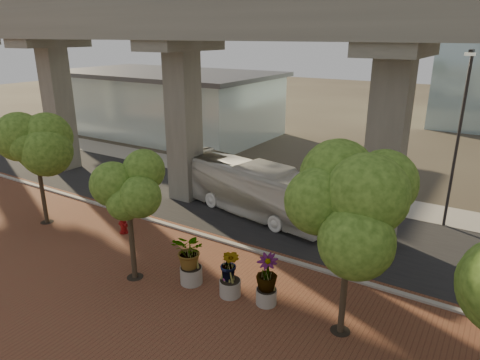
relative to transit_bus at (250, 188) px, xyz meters
The scene contains 17 objects.
ground 2.93m from the transit_bus, 56.90° to the right, with size 160.00×160.00×0.00m, color #342F26.
brick_plaza 10.31m from the transit_bus, 82.24° to the right, with size 70.00×13.00×0.06m, color brown.
asphalt_road 2.02m from the transit_bus, ahead, with size 90.00×8.00×0.04m, color black.
curb_strip 4.56m from the transit_bus, 71.48° to the right, with size 70.00×0.25×0.16m, color gray.
far_sidewalk 5.75m from the transit_bus, 75.65° to the left, with size 90.00×3.00×0.06m, color gray.
transit_viaduct 5.96m from the transit_bus, ahead, with size 72.00×5.60×12.40m.
station_pavilion 23.29m from the transit_bus, 143.29° to the left, with size 23.00×13.00×6.30m.
transit_bus is the anchor object (origin of this frame).
fire_hydrant 7.31m from the transit_bus, 124.06° to the right, with size 0.51×0.46×1.02m.
planter_front 8.09m from the transit_bus, 76.57° to the right, with size 2.05×2.05×2.26m.
planter_right 9.13m from the transit_bus, 55.08° to the right, with size 1.95×1.95×2.09m.
planter_left 8.61m from the transit_bus, 64.26° to the right, with size 1.89×1.89×2.08m.
street_tree_far_west 11.77m from the transit_bus, 139.77° to the right, with size 3.96×3.96×6.36m.
street_tree_near_west 9.17m from the transit_bus, 92.79° to the right, with size 3.07×3.07×5.33m.
street_tree_near_east 11.60m from the transit_bus, 42.52° to the right, with size 4.27×4.27×6.67m.
streetlamp_west 10.95m from the transit_bus, 151.68° to the left, with size 0.36×1.06×7.33m.
streetlamp_east 11.33m from the transit_bus, 21.12° to the left, with size 0.46×1.33×9.19m.
Camera 1 is at (10.48, -17.80, 9.89)m, focal length 32.00 mm.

